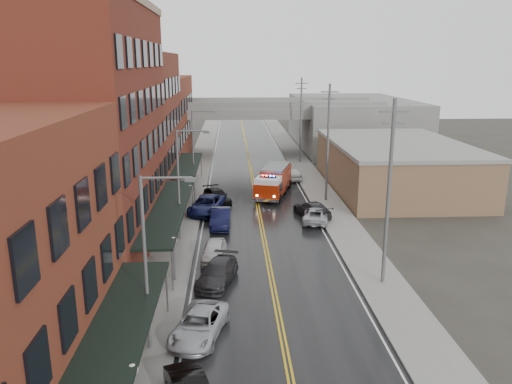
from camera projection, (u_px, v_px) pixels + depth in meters
name	position (u px, v px, depth m)	size (l,w,h in m)	color
road	(260.00, 216.00, 46.80)	(11.00, 160.00, 0.02)	black
sidewalk_left	(181.00, 217.00, 46.43)	(3.00, 160.00, 0.15)	slate
sidewalk_right	(337.00, 215.00, 47.14)	(3.00, 160.00, 0.15)	slate
curb_left	(199.00, 217.00, 46.51)	(0.30, 160.00, 0.15)	gray
curb_right	(319.00, 215.00, 47.06)	(0.30, 160.00, 0.15)	gray
brick_building_b	(87.00, 132.00, 37.12)	(9.00, 20.00, 18.00)	maroon
brick_building_c	(133.00, 124.00, 54.40)	(9.00, 15.00, 15.00)	maroon
brick_building_far	(156.00, 120.00, 71.69)	(9.00, 20.00, 12.00)	brown
tan_building	(395.00, 167.00, 56.61)	(14.00, 22.00, 5.00)	#8A6B4A
right_far_block	(351.00, 122.00, 85.31)	(18.00, 30.00, 8.00)	slate
awning_0	(115.00, 340.00, 20.57)	(2.60, 16.00, 3.09)	black
awning_1	(169.00, 208.00, 38.92)	(2.60, 18.00, 3.09)	black
awning_2	(188.00, 164.00, 55.83)	(2.60, 13.00, 3.09)	black
globe_lamp_0	(133.00, 383.00, 18.86)	(0.44, 0.44, 3.12)	#59595B
globe_lamp_1	(174.00, 249.00, 32.38)	(0.44, 0.44, 3.12)	#59595B
globe_lamp_2	(190.00, 194.00, 45.91)	(0.44, 0.44, 3.12)	#59595B
street_lamp_0	(150.00, 253.00, 23.92)	(2.64, 0.22, 9.00)	#59595B
street_lamp_1	(181.00, 178.00, 39.38)	(2.64, 0.22, 9.00)	#59595B
street_lamp_2	(195.00, 145.00, 54.83)	(2.64, 0.22, 9.00)	#59595B
utility_pole_0	(389.00, 191.00, 31.07)	(1.80, 0.24, 12.00)	#59595B
utility_pole_1	(328.00, 141.00, 50.39)	(1.80, 0.24, 12.00)	#59595B
utility_pole_2	(301.00, 119.00, 69.71)	(1.80, 0.24, 12.00)	#59595B
overpass	(248.00, 116.00, 76.20)	(40.00, 10.00, 7.50)	slate
fire_truck	(273.00, 181.00, 53.84)	(5.01, 8.66, 3.01)	#921D06
parked_car_left_2	(199.00, 325.00, 26.24)	(2.27, 4.92, 1.37)	#B0B3B8
parked_car_left_3	(217.00, 273.00, 32.64)	(1.98, 4.88, 1.42)	#28272A
parked_car_left_4	(214.00, 251.00, 36.33)	(1.69, 4.19, 1.43)	silver
parked_car_left_5	(221.00, 218.00, 43.73)	(1.68, 4.82, 1.59)	black
parked_car_left_6	(207.00, 205.00, 47.70)	(2.69, 5.84, 1.62)	#121945
parked_car_left_7	(217.00, 196.00, 51.06)	(2.01, 4.96, 1.44)	black
parked_car_right_0	(316.00, 215.00, 45.14)	(2.22, 4.82, 1.34)	#ABADB3
parked_car_right_1	(312.00, 209.00, 46.67)	(2.02, 4.97, 1.44)	#262729
parked_car_right_2	(291.00, 173.00, 61.22)	(1.93, 4.78, 1.63)	white
parked_car_right_3	(280.00, 168.00, 64.16)	(1.73, 4.97, 1.64)	black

